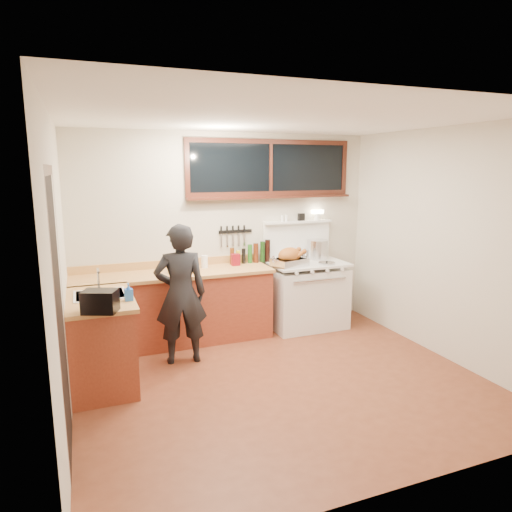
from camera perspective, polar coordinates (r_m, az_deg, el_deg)
name	(u,v)px	position (r m, az deg, el deg)	size (l,w,h in m)	color
ground_plane	(281,382)	(4.86, 3.19, -15.43)	(4.00, 3.50, 0.02)	#5E2A18
room_shell	(283,221)	(4.38, 3.42, 4.41)	(4.10, 3.60, 2.65)	beige
counter_back	(174,307)	(5.76, -10.16, -6.33)	(2.44, 0.64, 1.00)	maroon
counter_left	(101,340)	(4.89, -18.77, -9.96)	(0.64, 1.09, 0.90)	maroon
sink_unit	(100,300)	(4.84, -18.87, -5.25)	(0.50, 0.45, 0.37)	white
vintage_stove	(306,293)	(6.29, 6.26, -4.62)	(1.02, 0.74, 1.57)	white
back_window	(271,174)	(6.17, 1.87, 10.17)	(2.32, 0.13, 0.77)	black
left_doorway	(61,319)	(3.57, -23.19, -7.25)	(0.02, 1.04, 2.17)	black
knife_strip	(234,232)	(6.06, -2.73, 3.00)	(0.46, 0.03, 0.28)	black
man	(181,294)	(5.10, -9.39, -4.73)	(0.61, 0.44, 1.57)	black
soap_bottle	(129,292)	(4.53, -15.64, -4.35)	(0.08, 0.08, 0.17)	blue
toaster	(100,301)	(4.24, -18.91, -5.38)	(0.34, 0.29, 0.20)	black
cutting_board	(177,270)	(5.54, -9.84, -1.68)	(0.47, 0.42, 0.14)	tan
roast_turkey	(290,258)	(5.90, 4.25, -0.28)	(0.48, 0.41, 0.24)	silver
stockpot	(317,249)	(6.40, 7.66, 0.83)	(0.32, 0.32, 0.27)	silver
saucepan	(299,254)	(6.44, 5.43, 0.24)	(0.17, 0.28, 0.11)	silver
pot_lid	(327,263)	(6.10, 8.83, -0.87)	(0.29, 0.29, 0.04)	silver
coffee_tin	(236,260)	(5.92, -2.57, -0.46)	(0.11, 0.09, 0.15)	maroon
pitcher	(204,262)	(5.81, -6.46, -0.71)	(0.11, 0.11, 0.16)	white
bottle_cluster	(254,253)	(6.09, -0.27, 0.34)	(0.57, 0.07, 0.30)	black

